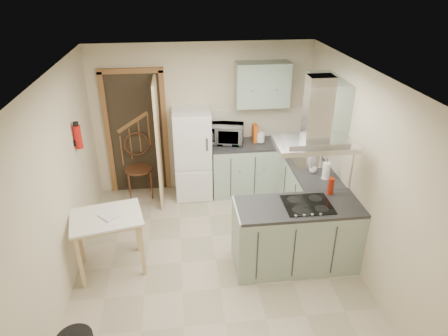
{
  "coord_description": "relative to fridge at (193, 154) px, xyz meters",
  "views": [
    {
      "loc": [
        -0.39,
        -4.21,
        3.52
      ],
      "look_at": [
        0.16,
        0.45,
        1.15
      ],
      "focal_mm": 32.0,
      "sensor_mm": 36.0,
      "label": 1
    }
  ],
  "objects": [
    {
      "name": "doorway",
      "position": [
        -0.9,
        0.27,
        0.3
      ],
      "size": [
        1.1,
        0.12,
        2.1
      ],
      "primitive_type": "cube",
      "color": "brown",
      "rests_on": "floor"
    },
    {
      "name": "book",
      "position": [
        -1.17,
        -1.85,
        0.1
      ],
      "size": [
        0.27,
        0.28,
        0.1
      ],
      "primitive_type": "imported",
      "rotation": [
        0.0,
        0.0,
        0.74
      ],
      "color": "#994633",
      "rests_on": "drop_leaf_table"
    },
    {
      "name": "wall_cabinet_right",
      "position": [
        1.82,
        -0.95,
        1.1
      ],
      "size": [
        0.35,
        0.9,
        0.7
      ],
      "primitive_type": "cube",
      "color": "#9EB2A0",
      "rests_on": "right_wall"
    },
    {
      "name": "drop_leaf_table",
      "position": [
        -1.14,
        -1.79,
        -0.35
      ],
      "size": [
        0.96,
        0.8,
        0.8
      ],
      "primitive_type": "cube",
      "rotation": [
        0.0,
        0.0,
        0.21
      ],
      "color": "tan",
      "rests_on": "floor"
    },
    {
      "name": "cup",
      "position": [
        1.66,
        -1.16,
        0.19
      ],
      "size": [
        0.12,
        0.12,
        0.08
      ],
      "primitive_type": "imported",
      "rotation": [
        0.0,
        0.0,
        0.11
      ],
      "color": "silver",
      "rests_on": "counter_right"
    },
    {
      "name": "soap_bottle",
      "position": [
        1.81,
        -0.64,
        0.25
      ],
      "size": [
        0.11,
        0.11,
        0.21
      ],
      "primitive_type": "imported",
      "rotation": [
        0.0,
        0.0,
        0.23
      ],
      "color": "silver",
      "rests_on": "counter_right"
    },
    {
      "name": "fridge",
      "position": [
        0.0,
        0.0,
        0.0
      ],
      "size": [
        0.6,
        0.6,
        1.5
      ],
      "primitive_type": "cube",
      "color": "white",
      "rests_on": "floor"
    },
    {
      "name": "microwave",
      "position": [
        0.56,
        0.08,
        0.31
      ],
      "size": [
        0.64,
        0.5,
        0.31
      ],
      "primitive_type": "imported",
      "rotation": [
        0.0,
        0.0,
        -0.23
      ],
      "color": "black",
      "rests_on": "counter_back"
    },
    {
      "name": "wall_cabinet_back",
      "position": [
        1.15,
        0.12,
        1.1
      ],
      "size": [
        0.85,
        0.35,
        0.7
      ],
      "primitive_type": "cube",
      "color": "#9EB2A0",
      "rests_on": "back_wall"
    },
    {
      "name": "red_bottle",
      "position": [
        1.7,
        -1.75,
        0.26
      ],
      "size": [
        0.08,
        0.08,
        0.22
      ],
      "primitive_type": "cylinder",
      "rotation": [
        0.0,
        0.0,
        -0.05
      ],
      "color": "#A6240E",
      "rests_on": "peninsula"
    },
    {
      "name": "peninsula",
      "position": [
        1.22,
        -1.98,
        -0.3
      ],
      "size": [
        1.55,
        0.65,
        0.9
      ],
      "primitive_type": "cube",
      "color": "#9EB2A0",
      "rests_on": "floor"
    },
    {
      "name": "splashback",
      "position": [
        1.16,
        0.29,
        0.4
      ],
      "size": [
        1.68,
        0.02,
        0.5
      ],
      "primitive_type": "cube",
      "color": "beige",
      "rests_on": "counter_back"
    },
    {
      "name": "hob",
      "position": [
        1.32,
        -1.98,
        0.16
      ],
      "size": [
        0.58,
        0.5,
        0.01
      ],
      "primitive_type": "cube",
      "color": "black",
      "rests_on": "peninsula"
    },
    {
      "name": "counter_right",
      "position": [
        1.7,
        -0.68,
        -0.3
      ],
      "size": [
        0.6,
        1.95,
        0.9
      ],
      "primitive_type": "cube",
      "color": "#9EB2A0",
      "rests_on": "floor"
    },
    {
      "name": "left_wall",
      "position": [
        -1.6,
        -1.8,
        0.5
      ],
      "size": [
        0.0,
        4.2,
        4.2
      ],
      "primitive_type": "plane",
      "rotation": [
        1.57,
        0.0,
        1.57
      ],
      "color": "beige",
      "rests_on": "floor"
    },
    {
      "name": "right_wall",
      "position": [
        2.0,
        -1.8,
        0.5
      ],
      "size": [
        0.0,
        4.2,
        4.2
      ],
      "primitive_type": "plane",
      "rotation": [
        1.57,
        0.0,
        -1.57
      ],
      "color": "beige",
      "rests_on": "floor"
    },
    {
      "name": "extractor_hood",
      "position": [
        1.32,
        -1.98,
        0.97
      ],
      "size": [
        0.9,
        0.55,
        0.1
      ],
      "primitive_type": "cube",
      "color": "silver",
      "rests_on": "ceiling"
    },
    {
      "name": "kettle",
      "position": [
        1.13,
        -0.01,
        0.25
      ],
      "size": [
        0.17,
        0.17,
        0.19
      ],
      "primitive_type": "cylinder",
      "rotation": [
        0.0,
        0.0,
        0.37
      ],
      "color": "white",
      "rests_on": "counter_back"
    },
    {
      "name": "fire_extinguisher",
      "position": [
        -1.54,
        -0.9,
        0.75
      ],
      "size": [
        0.1,
        0.1,
        0.32
      ],
      "primitive_type": "cylinder",
      "color": "#B2140F",
      "rests_on": "left_wall"
    },
    {
      "name": "floor",
      "position": [
        0.2,
        -1.8,
        -0.75
      ],
      "size": [
        4.2,
        4.2,
        0.0
      ],
      "primitive_type": "plane",
      "color": "#B4A48C",
      "rests_on": "ground"
    },
    {
      "name": "bentwood_chair",
      "position": [
        -0.91,
        0.05,
        -0.25
      ],
      "size": [
        0.52,
        0.52,
        1.0
      ],
      "primitive_type": "cube",
      "rotation": [
        0.0,
        0.0,
        0.18
      ],
      "color": "#4A2518",
      "rests_on": "floor"
    },
    {
      "name": "back_wall",
      "position": [
        0.2,
        0.3,
        0.5
      ],
      "size": [
        3.6,
        0.0,
        3.6
      ],
      "primitive_type": "plane",
      "rotation": [
        1.57,
        0.0,
        0.0
      ],
      "color": "beige",
      "rests_on": "floor"
    },
    {
      "name": "sink",
      "position": [
        1.7,
        -0.85,
        0.16
      ],
      "size": [
        0.45,
        0.4,
        0.01
      ],
      "primitive_type": "cube",
      "color": "silver",
      "rests_on": "counter_right"
    },
    {
      "name": "counter_back",
      "position": [
        0.86,
        0.0,
        -0.3
      ],
      "size": [
        1.08,
        0.6,
        0.9
      ],
      "primitive_type": "cube",
      "color": "#9EB2A0",
      "rests_on": "floor"
    },
    {
      "name": "ceiling",
      "position": [
        0.2,
        -1.8,
        1.75
      ],
      "size": [
        4.2,
        4.2,
        0.0
      ],
      "primitive_type": "plane",
      "rotation": [
        3.14,
        0.0,
        0.0
      ],
      "color": "silver",
      "rests_on": "back_wall"
    },
    {
      "name": "cereal_box",
      "position": [
        1.06,
        0.08,
        0.29
      ],
      "size": [
        0.08,
        0.19,
        0.29
      ],
      "primitive_type": "cube",
      "rotation": [
        0.0,
        0.0,
        0.03
      ],
      "color": "#CF5718",
      "rests_on": "counter_back"
    },
    {
      "name": "paper_towel",
      "position": [
        1.78,
        -1.34,
        0.28
      ],
      "size": [
        0.11,
        0.11,
        0.25
      ],
      "primitive_type": "cylinder",
      "rotation": [
        0.0,
        0.0,
        0.18
      ],
      "color": "white",
      "rests_on": "counter_right"
    }
  ]
}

